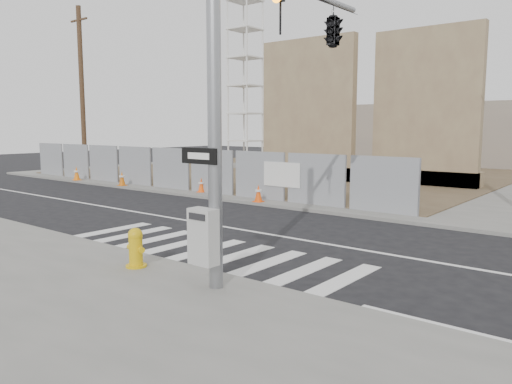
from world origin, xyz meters
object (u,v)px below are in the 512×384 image
Objects in this scene: traffic_cone_a at (77,173)px; traffic_cone_c at (201,185)px; traffic_cone_b at (122,178)px; crane_tower at (245,45)px; traffic_cone_d at (258,193)px; signal_pole at (299,53)px; fire_hydrant at (136,248)px.

traffic_cone_a reaches higher than traffic_cone_c.
traffic_cone_b reaches higher than traffic_cone_c.
traffic_cone_d is (11.37, -12.78, -8.55)m from crane_tower.
signal_pole is 26.21m from crane_tower.
fire_hydrant is 15.74m from traffic_cone_b.
fire_hydrant is (-2.32, -2.83, -4.23)m from signal_pole.
fire_hydrant is 1.21× the size of traffic_cone_d.
fire_hydrant is 12.53m from traffic_cone_c.
crane_tower reaches higher than fire_hydrant.
traffic_cone_b is 5.11m from traffic_cone_c.
crane_tower is 26.70× the size of traffic_cone_c.
fire_hydrant reaches higher than traffic_cone_a.
signal_pole is 5.60m from fire_hydrant.
crane_tower is 27.94m from fire_hydrant.
crane_tower reaches higher than traffic_cone_a.
crane_tower reaches higher than traffic_cone_c.
traffic_cone_b is at bearing 157.55° from signal_pole.
traffic_cone_a is (-17.07, 9.10, -0.04)m from fire_hydrant.
traffic_cone_b is (-12.84, 9.10, -0.06)m from fire_hydrant.
traffic_cone_a reaches higher than traffic_cone_d.
traffic_cone_c is (5.06, 0.72, -0.04)m from traffic_cone_b.
traffic_cone_a is at bearing -180.00° from traffic_cone_b.
traffic_cone_d is at bearing 0.00° from traffic_cone_b.
crane_tower is at bearing 144.95° from fire_hydrant.
traffic_cone_d is (13.27, 0.00, -0.04)m from traffic_cone_a.
traffic_cone_d is (-3.80, 9.10, -0.08)m from fire_hydrant.
crane_tower reaches higher than traffic_cone_b.
traffic_cone_c is at bearing -58.51° from crane_tower.
signal_pole reaches higher than traffic_cone_a.
traffic_cone_b is 9.04m from traffic_cone_d.
traffic_cone_d is (3.98, -0.72, 0.02)m from traffic_cone_c.
crane_tower is 25.31× the size of traffic_cone_d.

